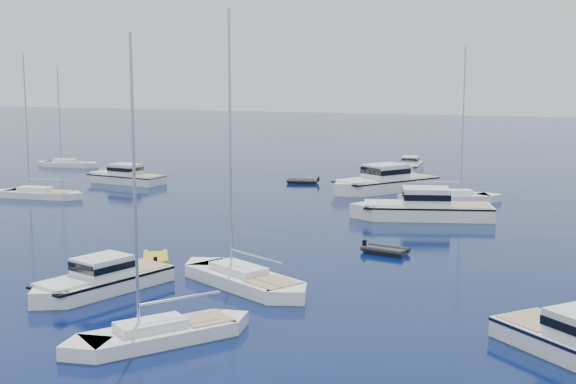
% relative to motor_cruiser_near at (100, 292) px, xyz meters
% --- Properties ---
extents(ground, '(400.00, 400.00, 0.00)m').
position_rel_motor_cruiser_near_xyz_m(ground, '(1.44, -2.99, 0.00)').
color(ground, '#071147').
rests_on(ground, ground).
extents(motor_cruiser_near, '(5.33, 9.82, 2.47)m').
position_rel_motor_cruiser_near_xyz_m(motor_cruiser_near, '(0.00, 0.00, 0.00)').
color(motor_cruiser_near, silver).
rests_on(motor_cruiser_near, ground).
extents(motor_cruiser_centre, '(13.13, 7.45, 3.30)m').
position_rel_motor_cruiser_near_xyz_m(motor_cruiser_centre, '(11.43, 28.51, 0.00)').
color(motor_cruiser_centre, white).
rests_on(motor_cruiser_centre, ground).
extents(motor_cruiser_far_l, '(10.66, 4.37, 2.72)m').
position_rel_motor_cruiser_near_xyz_m(motor_cruiser_far_l, '(-23.70, 37.14, 0.00)').
color(motor_cruiser_far_l, silver).
rests_on(motor_cruiser_far_l, ground).
extents(motor_cruiser_distant, '(10.65, 13.45, 3.51)m').
position_rel_motor_cruiser_near_xyz_m(motor_cruiser_distant, '(4.27, 42.26, 0.00)').
color(motor_cruiser_distant, silver).
rests_on(motor_cruiser_distant, ground).
extents(motor_cruiser_horizon, '(3.32, 8.39, 2.15)m').
position_rel_motor_cruiser_near_xyz_m(motor_cruiser_horizon, '(2.56, 60.91, 0.00)').
color(motor_cruiser_horizon, silver).
rests_on(motor_cruiser_horizon, ground).
extents(sailboat_fore, '(7.50, 9.28, 14.07)m').
position_rel_motor_cruiser_near_xyz_m(sailboat_fore, '(7.31, -5.72, 0.00)').
color(sailboat_fore, white).
rests_on(sailboat_fore, ground).
extents(sailboat_mid_r, '(10.97, 7.43, 15.98)m').
position_rel_motor_cruiser_near_xyz_m(sailboat_mid_r, '(6.73, 4.10, 0.00)').
color(sailboat_mid_r, white).
rests_on(sailboat_mid_r, ground).
extents(sailboat_mid_l, '(10.03, 3.83, 14.38)m').
position_rel_motor_cruiser_near_xyz_m(sailboat_mid_l, '(-25.40, 25.23, 0.00)').
color(sailboat_mid_l, white).
rests_on(sailboat_mid_l, ground).
extents(sailboat_centre, '(10.48, 6.55, 15.10)m').
position_rel_motor_cruiser_near_xyz_m(sailboat_centre, '(11.83, 38.22, 0.00)').
color(sailboat_centre, white).
rests_on(sailboat_centre, ground).
extents(sailboat_far_l, '(9.37, 3.60, 13.42)m').
position_rel_motor_cruiser_near_xyz_m(sailboat_far_l, '(-39.29, 47.30, 0.00)').
color(sailboat_far_l, white).
rests_on(sailboat_far_l, ground).
extents(tender_yellow, '(3.42, 3.90, 0.95)m').
position_rel_motor_cruiser_near_xyz_m(tender_yellow, '(-0.84, 7.00, 0.00)').
color(tender_yellow, gold).
rests_on(tender_yellow, ground).
extents(tender_grey_near, '(3.40, 2.31, 0.95)m').
position_rel_motor_cruiser_near_xyz_m(tender_grey_near, '(12.02, 14.92, 0.00)').
color(tender_grey_near, black).
rests_on(tender_grey_near, ground).
extents(tender_grey_far, '(3.89, 2.70, 0.95)m').
position_rel_motor_cruiser_near_xyz_m(tender_grey_far, '(-5.47, 44.43, 0.00)').
color(tender_grey_far, black).
rests_on(tender_grey_far, ground).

